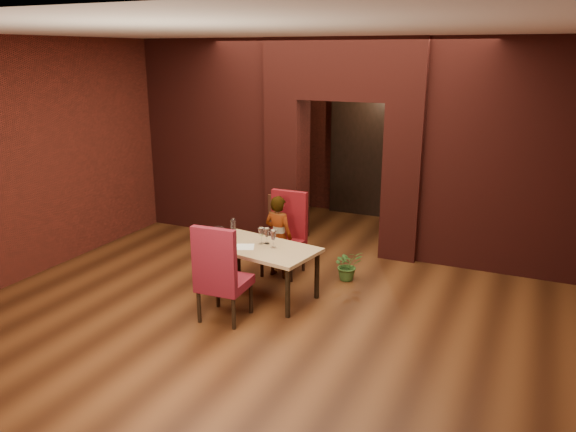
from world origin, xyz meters
name	(u,v)px	position (x,y,z in m)	size (l,w,h in m)	color
floor	(290,293)	(0.00, 0.00, 0.00)	(8.00, 8.00, 0.00)	#4D2813
ceiling	(290,32)	(0.00, 0.00, 3.20)	(7.00, 8.00, 0.04)	silver
wall_back	(380,131)	(0.00, 4.00, 1.60)	(7.00, 0.04, 3.20)	maroon
wall_front	(8,298)	(0.00, -4.00, 1.60)	(7.00, 0.04, 3.20)	maroon
wall_left	(72,151)	(-3.50, 0.00, 1.60)	(0.04, 8.00, 3.20)	maroon
pillar_left	(287,171)	(-0.95, 2.00, 1.15)	(0.55, 0.55, 2.30)	maroon
pillar_right	(404,182)	(0.95, 2.00, 1.15)	(0.55, 0.55, 2.30)	maroon
lintel	(346,69)	(0.00, 2.00, 2.75)	(2.45, 0.55, 0.90)	maroon
wing_wall_left	(212,137)	(-2.36, 2.00, 1.60)	(2.27, 0.35, 3.20)	maroon
wing_wall_right	(510,159)	(2.36, 2.00, 1.60)	(2.27, 0.35, 3.20)	maroon
vent_panel	(280,211)	(-0.95, 1.71, 0.55)	(0.40, 0.03, 0.50)	#9C4C2D
rear_door	(357,159)	(-0.40, 3.94, 1.05)	(0.90, 0.08, 2.10)	black
rear_door_frame	(356,160)	(-0.40, 3.90, 1.05)	(1.02, 0.04, 2.22)	black
dining_table	(261,271)	(-0.31, -0.20, 0.33)	(1.41, 0.79, 0.66)	tan
chair_far	(283,235)	(-0.36, 0.57, 0.57)	(0.52, 0.52, 1.14)	maroon
chair_near	(224,271)	(-0.39, -0.94, 0.58)	(0.53, 0.53, 1.16)	maroon
person_seated	(278,236)	(-0.38, 0.48, 0.57)	(0.42, 0.27, 1.14)	white
wine_glass_a	(261,236)	(-0.34, -0.11, 0.76)	(0.09, 0.09, 0.21)	silver
wine_glass_b	(267,236)	(-0.28, -0.08, 0.76)	(0.08, 0.08, 0.20)	white
wine_glass_c	(273,239)	(-0.14, -0.19, 0.77)	(0.09, 0.09, 0.23)	white
tasting_sheet	(241,247)	(-0.51, -0.33, 0.66)	(0.32, 0.23, 0.00)	white
wine_bucket	(218,235)	(-0.86, -0.30, 0.76)	(0.16, 0.16, 0.20)	silver
water_bottle	(233,228)	(-0.77, -0.07, 0.80)	(0.06, 0.06, 0.28)	silver
potted_plant	(348,265)	(0.53, 0.74, 0.21)	(0.38, 0.33, 0.42)	#355F26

